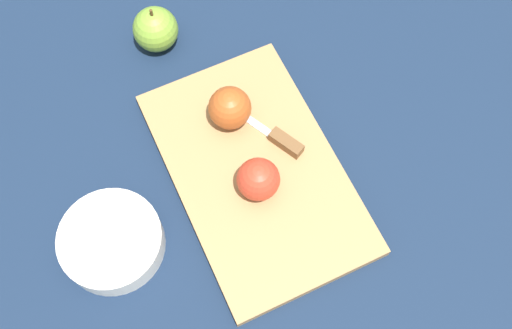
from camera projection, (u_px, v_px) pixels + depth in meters
The scene contains 7 objects.
ground_plane at pixel (256, 175), 0.93m from camera, with size 4.00×4.00×0.00m, color #14233D.
cutting_board at pixel (256, 172), 0.93m from camera, with size 0.41×0.27×0.02m.
apple_half_left at pixel (258, 179), 0.87m from camera, with size 0.06×0.06×0.06m.
apple_half_right at pixel (230, 108), 0.92m from camera, with size 0.07×0.07×0.07m.
knife at pixel (282, 140), 0.93m from camera, with size 0.13×0.07×0.02m.
apple_whole at pixel (156, 29), 1.00m from camera, with size 0.08×0.08×0.09m.
bowl at pixel (111, 240), 0.87m from camera, with size 0.15×0.15×0.04m.
Camera 1 is at (-0.32, 0.17, 0.86)m, focal length 42.00 mm.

